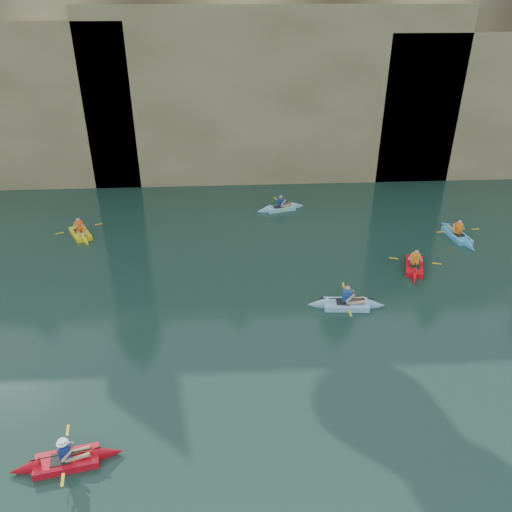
{
  "coord_description": "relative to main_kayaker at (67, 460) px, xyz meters",
  "views": [
    {
      "loc": [
        -1.23,
        -10.7,
        12.01
      ],
      "look_at": [
        -0.22,
        5.79,
        3.0
      ],
      "focal_mm": 35.0,
      "sensor_mm": 36.0,
      "label": 1
    }
  ],
  "objects": [
    {
      "name": "sea_cave_center",
      "position": [
        2.0,
        22.71,
        1.44
      ],
      "size": [
        3.5,
        1.0,
        3.2
      ],
      "primitive_type": "cube",
      "color": "black",
      "rests_on": "ground"
    },
    {
      "name": "sea_cave_east",
      "position": [
        16.0,
        22.71,
        2.09
      ],
      "size": [
        5.0,
        1.0,
        4.5
      ],
      "primitive_type": "cube",
      "color": "black",
      "rests_on": "ground"
    },
    {
      "name": "kayaker_ltblue_near",
      "position": [
        9.64,
        7.28,
        0.0
      ],
      "size": [
        3.34,
        2.54,
        1.3
      ],
      "rotation": [
        0.0,
        0.0,
        -0.09
      ],
      "color": "#88BCE5",
      "rests_on": "ground"
    },
    {
      "name": "kayaker_yellow",
      "position": [
        -3.26,
        14.92,
        0.0
      ],
      "size": [
        2.23,
        3.09,
        1.28
      ],
      "rotation": [
        0.0,
        0.0,
        -1.07
      ],
      "color": "yellow",
      "rests_on": "ground"
    },
    {
      "name": "kayaker_ltblue_mid",
      "position": [
        7.96,
        17.77,
        -0.01
      ],
      "size": [
        3.09,
        2.22,
        1.14
      ],
      "rotation": [
        0.0,
        0.0,
        0.26
      ],
      "color": "#7FC1D6",
      "rests_on": "ground"
    },
    {
      "name": "main_kayaker",
      "position": [
        0.0,
        0.0,
        0.0
      ],
      "size": [
        3.21,
        2.13,
        1.16
      ],
      "rotation": [
        0.0,
        0.0,
        0.19
      ],
      "color": "red",
      "rests_on": "ground"
    },
    {
      "name": "cliff",
      "position": [
        6.0,
        30.76,
        5.84
      ],
      "size": [
        70.0,
        16.0,
        12.0
      ],
      "primitive_type": "cube",
      "color": "tan",
      "rests_on": "ground"
    },
    {
      "name": "kayaker_red_far",
      "position": [
        13.63,
        10.32,
        -0.01
      ],
      "size": [
        2.31,
        3.39,
        1.22
      ],
      "rotation": [
        0.0,
        0.0,
        1.25
      ],
      "color": "red",
      "rests_on": "ground"
    },
    {
      "name": "ground",
      "position": [
        6.0,
        0.76,
        -0.16
      ],
      "size": [
        160.0,
        160.0,
        0.0
      ],
      "primitive_type": "plane",
      "color": "black",
      "rests_on": "ground"
    },
    {
      "name": "kayaker_blue_east",
      "position": [
        17.07,
        13.45,
        -0.0
      ],
      "size": [
        2.45,
        3.58,
        1.25
      ],
      "rotation": [
        0.0,
        0.0,
        1.69
      ],
      "color": "#429FE1",
      "rests_on": "ground"
    },
    {
      "name": "cliff_slab_center",
      "position": [
        8.0,
        23.36,
        5.54
      ],
      "size": [
        24.0,
        2.4,
        11.4
      ],
      "primitive_type": "cube",
      "color": "#9B895E",
      "rests_on": "ground"
    }
  ]
}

